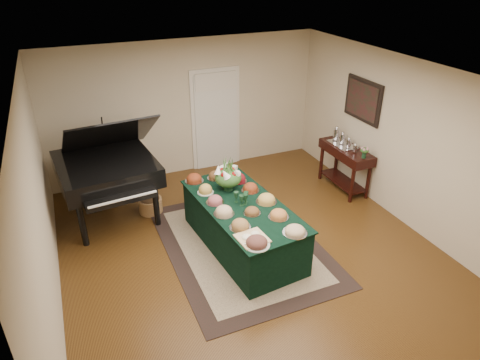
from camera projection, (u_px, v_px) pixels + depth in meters
name	position (u px, v px, depth m)	size (l,w,h in m)	color
ground	(248.00, 247.00, 6.71)	(6.00, 6.00, 0.00)	black
area_rug	(241.00, 244.00, 6.77)	(2.28, 3.19, 0.01)	black
kitchen_doorway	(216.00, 120.00, 8.85)	(1.05, 0.07, 2.10)	silver
buffet_table	(242.00, 226.00, 6.56)	(1.29, 2.37, 0.77)	black
food_platters	(240.00, 201.00, 6.37)	(1.11, 2.35, 0.12)	silver
cutting_board	(252.00, 236.00, 5.60)	(0.41, 0.41, 0.10)	tan
green_goblets	(242.00, 198.00, 6.35)	(0.21, 0.20, 0.18)	#14331D
floral_centerpiece	(228.00, 175.00, 6.67)	(0.44, 0.44, 0.44)	#14331D
grand_piano	(107.00, 168.00, 7.08)	(1.75, 1.96, 1.85)	black
wicker_basket	(151.00, 205.00, 7.58)	(0.42, 0.42, 0.26)	olive
mahogany_sideboard	(346.00, 157.00, 8.10)	(0.45, 1.20, 0.86)	black
tea_service	(344.00, 140.00, 8.05)	(0.34, 0.74, 0.30)	silver
pink_bouquet	(365.00, 151.00, 7.54)	(0.17, 0.17, 0.21)	#14331D
wall_painting	(363.00, 100.00, 7.67)	(0.05, 0.95, 0.75)	black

